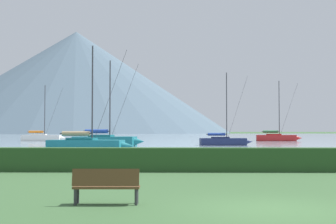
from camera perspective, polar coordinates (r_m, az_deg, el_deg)
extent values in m
plane|color=#385B33|center=(12.45, 11.90, -11.16)|extent=(1000.00, 1000.00, 0.00)
cube|color=#8499A8|center=(149.11, 1.95, -2.90)|extent=(320.00, 246.00, 0.00)
cube|color=#284C23|center=(23.24, 6.77, -5.59)|extent=(80.00, 1.20, 1.12)
cube|color=#19707A|center=(59.12, -7.48, -3.46)|extent=(7.77, 3.61, 1.18)
cone|color=#19707A|center=(58.03, -3.43, -3.50)|extent=(1.41, 1.17, 1.00)
cube|color=#16646E|center=(59.24, -7.88, -3.04)|extent=(3.01, 2.17, 0.75)
cylinder|color=#333338|center=(59.03, -6.86, 1.34)|extent=(0.15, 0.15, 9.79)
cylinder|color=#333338|center=(59.41, -8.44, -2.26)|extent=(3.35, 0.61, 0.13)
cylinder|color=#2847A3|center=(59.41, -8.44, -2.26)|extent=(2.90, 0.87, 0.47)
cylinder|color=#333338|center=(58.55, -5.21, 1.13)|extent=(3.53, 0.54, 9.31)
cube|color=red|center=(88.54, 12.64, -3.01)|extent=(7.13, 3.07, 1.09)
cone|color=red|center=(89.02, 15.17, -2.98)|extent=(1.27, 1.04, 0.92)
cube|color=#A52020|center=(88.50, 12.38, -2.76)|extent=(2.73, 1.92, 0.69)
cylinder|color=#333338|center=(88.67, 12.99, 0.32)|extent=(0.14, 0.14, 10.20)
cylinder|color=#333338|center=(88.44, 12.01, -2.28)|extent=(3.11, 0.44, 0.12)
cylinder|color=#2D7542|center=(88.44, 12.01, -2.28)|extent=(2.68, 0.70, 0.43)
cylinder|color=#333338|center=(88.84, 14.04, 0.16)|extent=(3.28, 0.37, 9.70)
cube|color=navy|center=(62.42, 6.50, -3.51)|extent=(5.98, 2.42, 0.92)
cone|color=navy|center=(63.06, 9.50, -3.48)|extent=(1.06, 0.85, 0.78)
cube|color=#1B2449|center=(62.36, 6.20, -3.20)|extent=(2.27, 1.56, 0.58)
cylinder|color=#333338|center=(62.56, 6.94, 0.60)|extent=(0.12, 0.12, 8.88)
cylinder|color=#333338|center=(62.28, 5.76, -2.63)|extent=(2.63, 0.29, 0.10)
cylinder|color=#2847A3|center=(62.28, 5.76, -2.63)|extent=(2.26, 0.53, 0.37)
cylinder|color=#333338|center=(62.81, 8.18, 0.40)|extent=(2.77, 0.23, 8.45)
cube|color=#19707A|center=(44.42, -9.67, -3.96)|extent=(6.97, 3.10, 1.06)
cone|color=#19707A|center=(43.41, -4.81, -4.02)|extent=(1.25, 1.03, 0.90)
cube|color=#16646E|center=(44.53, -10.14, -3.45)|extent=(2.68, 1.91, 0.67)
cylinder|color=#333338|center=(44.34, -8.92, 1.96)|extent=(0.13, 0.13, 9.07)
cylinder|color=#333338|center=(44.69, -10.81, -2.52)|extent=(3.03, 0.48, 0.12)
cylinder|color=tan|center=(44.69, -10.81, -2.52)|extent=(2.61, 0.73, 0.42)
cylinder|color=#333338|center=(43.89, -6.93, 1.70)|extent=(3.18, 0.41, 8.63)
cube|color=white|center=(89.66, -14.73, -2.99)|extent=(6.91, 2.84, 1.06)
cone|color=white|center=(88.99, -12.29, -3.02)|extent=(1.22, 0.99, 0.90)
cube|color=silver|center=(89.73, -14.97, -2.74)|extent=(2.63, 1.81, 0.67)
cylinder|color=#333338|center=(89.60, -14.34, 0.07)|extent=(0.13, 0.13, 9.48)
cylinder|color=#333338|center=(89.84, -15.31, -2.27)|extent=(3.04, 0.36, 0.12)
cylinder|color=orange|center=(89.84, -15.31, -2.27)|extent=(2.61, 0.63, 0.42)
cylinder|color=#333338|center=(89.31, -13.34, -0.09)|extent=(3.20, 0.28, 9.01)
cube|color=brown|center=(13.00, -7.27, -8.80)|extent=(1.75, 0.48, 0.06)
cube|color=brown|center=(12.79, -7.37, -7.67)|extent=(1.75, 0.15, 0.45)
cylinder|color=#333338|center=(13.12, -3.69, -9.75)|extent=(0.08, 0.08, 0.45)
cylinder|color=#333338|center=(13.32, -10.62, -9.60)|extent=(0.08, 0.08, 0.45)
cylinder|color=#333338|center=(12.79, -3.79, -9.94)|extent=(0.08, 0.08, 0.45)
cylinder|color=#333338|center=(13.00, -10.90, -9.78)|extent=(0.08, 0.08, 0.45)
cone|color=slate|center=(401.78, -14.38, 0.27)|extent=(212.60, 212.60, 36.91)
cone|color=#4C6070|center=(339.24, -10.82, 3.48)|extent=(212.32, 212.32, 70.03)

